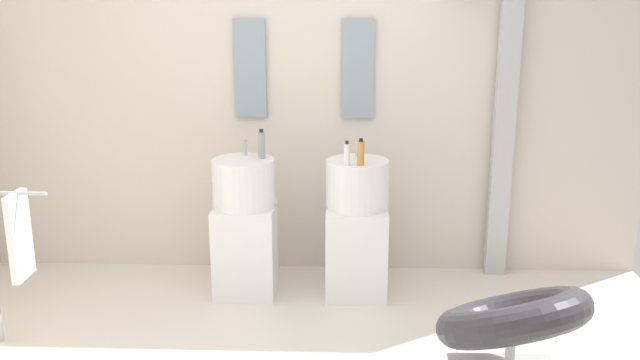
# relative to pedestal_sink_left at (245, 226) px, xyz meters

# --- Properties ---
(rear_partition) EXTENTS (4.80, 0.10, 2.60)m
(rear_partition) POSITION_rel_pedestal_sink_left_xyz_m (0.37, 0.51, 0.83)
(rear_partition) COLOR beige
(rear_partition) RESTS_ON ground_plane
(pedestal_sink_left) EXTENTS (0.41, 0.41, 1.02)m
(pedestal_sink_left) POSITION_rel_pedestal_sink_left_xyz_m (0.00, 0.00, 0.00)
(pedestal_sink_left) COLOR white
(pedestal_sink_left) RESTS_ON ground_plane
(pedestal_sink_right) EXTENTS (0.41, 0.41, 1.02)m
(pedestal_sink_right) POSITION_rel_pedestal_sink_left_xyz_m (0.74, 0.00, 0.00)
(pedestal_sink_right) COLOR white
(pedestal_sink_right) RESTS_ON ground_plane
(vanity_mirror_left) EXTENTS (0.22, 0.03, 0.67)m
(vanity_mirror_left) POSITION_rel_pedestal_sink_left_xyz_m (0.00, 0.44, 0.99)
(vanity_mirror_left) COLOR #8C9EA8
(vanity_mirror_right) EXTENTS (0.22, 0.03, 0.67)m
(vanity_mirror_right) POSITION_rel_pedestal_sink_left_xyz_m (0.74, 0.44, 0.99)
(vanity_mirror_right) COLOR #8C9EA8
(shower_column) EXTENTS (0.49, 0.24, 2.05)m
(shower_column) POSITION_rel_pedestal_sink_left_xyz_m (1.73, 0.39, 0.61)
(shower_column) COLOR #B7BABF
(shower_column) RESTS_ON ground_plane
(lounge_chair) EXTENTS (1.08, 1.08, 0.65)m
(lounge_chair) POSITION_rel_pedestal_sink_left_xyz_m (1.50, -1.14, -0.12)
(lounge_chair) COLOR #B7BABF
(lounge_chair) RESTS_ON ground_plane
(towel_rack) EXTENTS (0.37, 0.22, 0.95)m
(towel_rack) POSITION_rel_pedestal_sink_left_xyz_m (-1.18, -0.74, 0.16)
(towel_rack) COLOR #B7BABF
(towel_rack) RESTS_ON ground_plane
(soap_bottle_grey) EXTENTS (0.05, 0.05, 0.19)m
(soap_bottle_grey) POSITION_rel_pedestal_sink_left_xyz_m (0.12, 0.03, 0.55)
(soap_bottle_grey) COLOR #99999E
(soap_bottle_grey) RESTS_ON pedestal_sink_left
(soap_bottle_amber) EXTENTS (0.04, 0.04, 0.17)m
(soap_bottle_amber) POSITION_rel_pedestal_sink_left_xyz_m (0.76, -0.13, 0.54)
(soap_bottle_amber) COLOR #C68C38
(soap_bottle_amber) RESTS_ON pedestal_sink_right
(soap_bottle_clear) EXTENTS (0.04, 0.04, 0.16)m
(soap_bottle_clear) POSITION_rel_pedestal_sink_left_xyz_m (0.11, 0.06, 0.53)
(soap_bottle_clear) COLOR silver
(soap_bottle_clear) RESTS_ON pedestal_sink_left
(soap_bottle_white) EXTENTS (0.04, 0.04, 0.15)m
(soap_bottle_white) POSITION_rel_pedestal_sink_left_xyz_m (0.67, -0.13, 0.53)
(soap_bottle_white) COLOR white
(soap_bottle_white) RESTS_ON pedestal_sink_right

